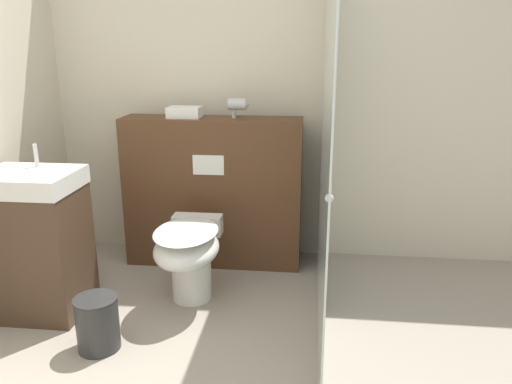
{
  "coord_description": "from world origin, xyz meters",
  "views": [
    {
      "loc": [
        0.61,
        -1.84,
        1.6
      ],
      "look_at": [
        0.28,
        1.13,
        0.72
      ],
      "focal_mm": 35.0,
      "sensor_mm": 36.0,
      "label": 1
    }
  ],
  "objects": [
    {
      "name": "toilet",
      "position": [
        -0.13,
        1.0,
        0.34
      ],
      "size": [
        0.4,
        0.64,
        0.52
      ],
      "color": "white",
      "rests_on": "ground_plane"
    },
    {
      "name": "folded_towel",
      "position": [
        -0.29,
        1.64,
        1.14
      ],
      "size": [
        0.23,
        0.17,
        0.08
      ],
      "color": "white",
      "rests_on": "partition_panel"
    },
    {
      "name": "partition_panel",
      "position": [
        -0.1,
        1.65,
        0.55
      ],
      "size": [
        1.3,
        0.31,
        1.1
      ],
      "color": "#51331E",
      "rests_on": "ground_plane"
    },
    {
      "name": "hair_drier",
      "position": [
        0.1,
        1.65,
        1.2
      ],
      "size": [
        0.16,
        0.08,
        0.14
      ],
      "color": "#B7B7BC",
      "rests_on": "partition_panel"
    },
    {
      "name": "shower_glass",
      "position": [
        0.69,
        0.98,
        1.05
      ],
      "size": [
        0.04,
        1.81,
        2.09
      ],
      "color": "silver",
      "rests_on": "ground_plane"
    },
    {
      "name": "sink_vanity",
      "position": [
        -1.02,
        0.8,
        0.45
      ],
      "size": [
        0.55,
        0.46,
        1.03
      ],
      "color": "#473323",
      "rests_on": "ground_plane"
    },
    {
      "name": "wall_back",
      "position": [
        0.0,
        1.91,
        1.25
      ],
      "size": [
        8.0,
        0.06,
        2.5
      ],
      "color": "beige",
      "rests_on": "ground_plane"
    },
    {
      "name": "waste_bin",
      "position": [
        -0.51,
        0.44,
        0.15
      ],
      "size": [
        0.23,
        0.23,
        0.3
      ],
      "color": "#2D2D2D",
      "rests_on": "ground_plane"
    }
  ]
}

